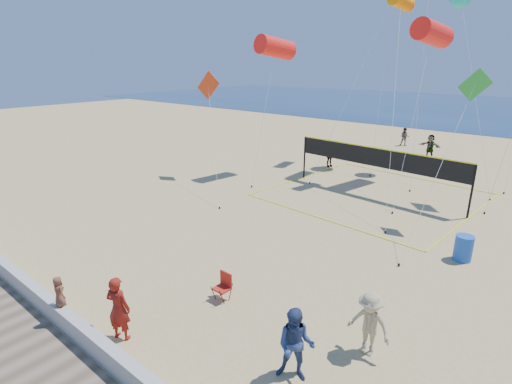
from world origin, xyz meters
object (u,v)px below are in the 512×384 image
Objects in this scene: camp_chair at (224,285)px; trash_barrel at (463,248)px; volleyball_net at (377,163)px; woman at (118,308)px.

camp_chair is 8.96m from trash_barrel.
trash_barrel is at bearing -36.48° from volleyball_net.
trash_barrel is (5.79, 10.51, -0.42)m from woman.
trash_barrel is 0.09× the size of volleyball_net.
volleyball_net reaches higher than camp_chair.
trash_barrel is at bearing 57.41° from camp_chair.
trash_barrel is (4.98, 7.45, -0.01)m from camp_chair.
woman is 1.86× the size of camp_chair.
volleyball_net is (0.11, 15.47, 0.92)m from woman.
woman is 12.00m from trash_barrel.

